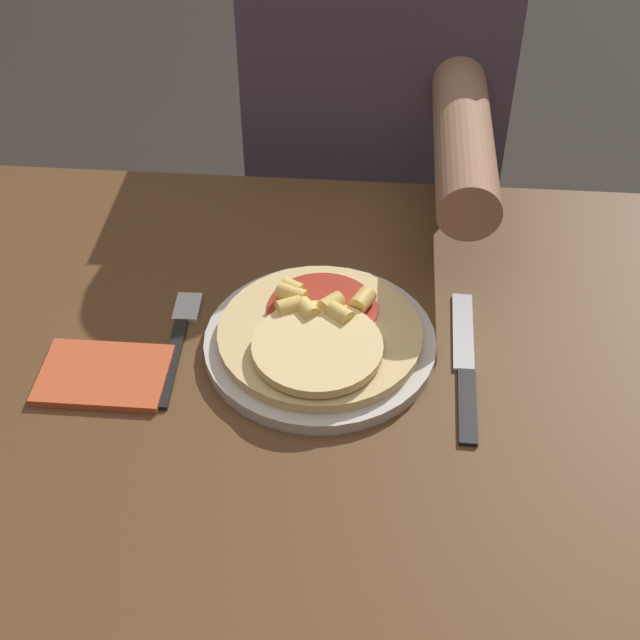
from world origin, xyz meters
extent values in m
cube|color=brown|center=(0.00, 0.00, 0.76)|extent=(1.26, 0.74, 0.03)
cylinder|color=beige|center=(0.05, 0.05, 0.78)|extent=(0.25, 0.25, 0.01)
cylinder|color=#DBBC7A|center=(0.05, 0.05, 0.79)|extent=(0.22, 0.22, 0.01)
cylinder|color=#9E2819|center=(0.05, 0.08, 0.80)|extent=(0.12, 0.12, 0.00)
cylinder|color=#E8C881|center=(0.05, 0.01, 0.81)|extent=(0.13, 0.13, 0.01)
cylinder|color=#E5BC5B|center=(0.02, 0.09, 0.81)|extent=(0.03, 0.03, 0.02)
cylinder|color=#E5BC5B|center=(0.06, 0.07, 0.81)|extent=(0.03, 0.03, 0.02)
cylinder|color=#E5BC5B|center=(0.07, 0.06, 0.81)|extent=(0.03, 0.03, 0.02)
cylinder|color=#E5BC5B|center=(0.02, 0.07, 0.81)|extent=(0.03, 0.03, 0.02)
cylinder|color=#E5BC5B|center=(0.03, 0.06, 0.81)|extent=(0.03, 0.03, 0.02)
cylinder|color=#E5BC5B|center=(0.02, 0.09, 0.81)|extent=(0.04, 0.03, 0.02)
cylinder|color=#E5BC5B|center=(0.09, 0.08, 0.81)|extent=(0.03, 0.03, 0.02)
cube|color=black|center=(-0.10, 0.01, 0.77)|extent=(0.02, 0.13, 0.00)
cube|color=silver|center=(-0.10, 0.10, 0.77)|extent=(0.03, 0.05, 0.00)
cube|color=black|center=(0.20, -0.03, 0.77)|extent=(0.02, 0.10, 0.00)
cube|color=silver|center=(0.20, 0.08, 0.77)|extent=(0.02, 0.12, 0.00)
cube|color=#C6512D|center=(-0.17, -0.01, 0.78)|extent=(0.13, 0.09, 0.01)
cylinder|color=#2D2D38|center=(0.01, 0.55, 0.27)|extent=(0.11, 0.11, 0.53)
cylinder|color=#2D2D38|center=(0.17, 0.55, 0.27)|extent=(0.11, 0.11, 0.53)
cube|color=#4C4256|center=(0.09, 0.55, 0.77)|extent=(0.36, 0.22, 0.48)
cylinder|color=#8E664C|center=(0.20, 0.29, 0.88)|extent=(0.07, 0.30, 0.07)
camera|label=1|loc=(0.10, -0.63, 1.43)|focal=50.00mm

